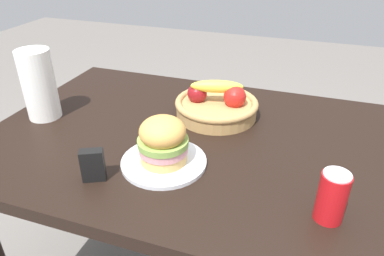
% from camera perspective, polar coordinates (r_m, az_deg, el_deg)
% --- Properties ---
extents(dining_table, '(1.40, 0.90, 0.75)m').
position_cam_1_polar(dining_table, '(1.20, 2.11, -5.80)').
color(dining_table, black).
rests_on(dining_table, ground_plane).
extents(plate, '(0.24, 0.24, 0.01)m').
position_cam_1_polar(plate, '(1.02, -4.48, -5.37)').
color(plate, white).
rests_on(plate, dining_table).
extents(sandwich, '(0.14, 0.14, 0.13)m').
position_cam_1_polar(sandwich, '(0.98, -4.64, -1.96)').
color(sandwich, '#DBAD60').
rests_on(sandwich, plate).
extents(soda_can, '(0.07, 0.07, 0.13)m').
position_cam_1_polar(soda_can, '(0.87, 21.34, -10.12)').
color(soda_can, red).
rests_on(soda_can, dining_table).
extents(fruit_basket, '(0.29, 0.29, 0.14)m').
position_cam_1_polar(fruit_basket, '(1.26, 3.94, 3.69)').
color(fruit_basket, tan).
rests_on(fruit_basket, dining_table).
extents(paper_towel_roll, '(0.11, 0.11, 0.24)m').
position_cam_1_polar(paper_towel_roll, '(1.32, -23.11, 6.33)').
color(paper_towel_roll, white).
rests_on(paper_towel_roll, dining_table).
extents(napkin_holder, '(0.07, 0.05, 0.09)m').
position_cam_1_polar(napkin_holder, '(0.97, -15.46, -5.71)').
color(napkin_holder, black).
rests_on(napkin_holder, dining_table).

